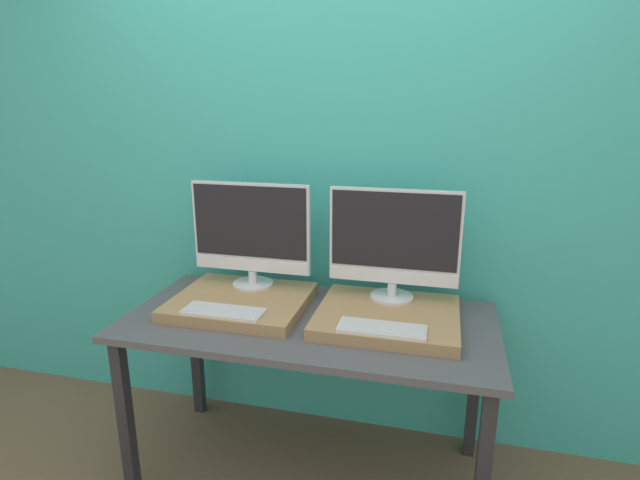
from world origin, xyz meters
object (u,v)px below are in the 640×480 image
Objects in this scene: monitor_left at (251,232)px; keyboard_right at (382,328)px; keyboard_left at (223,311)px; monitor_right at (394,242)px.

keyboard_right is (0.65, -0.33, -0.25)m from monitor_left.
keyboard_right is at bearing 0.00° from keyboard_left.
monitor_right is (0.65, 0.33, 0.25)m from keyboard_left.
monitor_right reaches higher than keyboard_right.
keyboard_left is at bearing -153.39° from monitor_right.
keyboard_right is (0.65, 0.00, 0.00)m from keyboard_left.
monitor_left is 1.67× the size of keyboard_left.
monitor_right reaches higher than keyboard_left.
keyboard_left is at bearing -90.00° from monitor_left.
monitor_left is 1.00× the size of monitor_right.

